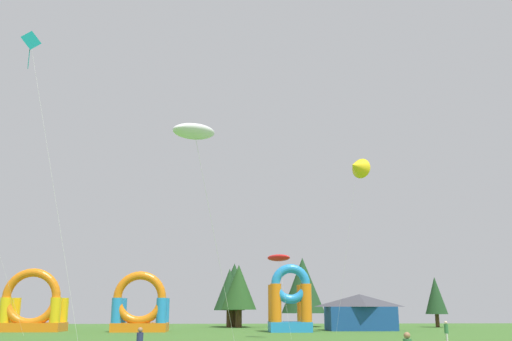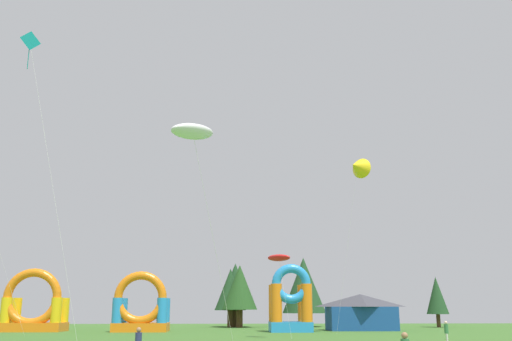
{
  "view_description": "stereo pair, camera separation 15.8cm",
  "coord_description": "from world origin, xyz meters",
  "px_view_note": "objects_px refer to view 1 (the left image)",
  "views": [
    {
      "loc": [
        -2.33,
        -33.09,
        2.52
      ],
      "look_at": [
        0.0,
        10.68,
        13.18
      ],
      "focal_mm": 39.59,
      "sensor_mm": 36.0,
      "label": 1
    },
    {
      "loc": [
        -2.17,
        -33.09,
        2.52
      ],
      "look_at": [
        0.0,
        10.68,
        13.18
      ],
      "focal_mm": 39.59,
      "sensor_mm": 36.0,
      "label": 2
    }
  ],
  "objects_px": {
    "kite_teal_diamond": "(31,46)",
    "inflatable_yellow_castle": "(140,311)",
    "inflatable_orange_dome": "(290,306)",
    "festival_tent": "(360,312)",
    "inflatable_blue_arch": "(33,310)",
    "kite_red_parafoil": "(279,258)",
    "person_near_camera": "(446,331)",
    "kite_white_parafoil": "(194,132)",
    "kite_yellow_delta": "(357,167)"
  },
  "relations": [
    {
      "from": "kite_red_parafoil",
      "to": "person_near_camera",
      "type": "distance_m",
      "value": 15.19
    },
    {
      "from": "kite_yellow_delta",
      "to": "inflatable_blue_arch",
      "type": "height_order",
      "value": "kite_yellow_delta"
    },
    {
      "from": "kite_teal_diamond",
      "to": "person_near_camera",
      "type": "bearing_deg",
      "value": 19.72
    },
    {
      "from": "inflatable_yellow_castle",
      "to": "festival_tent",
      "type": "bearing_deg",
      "value": 6.4
    },
    {
      "from": "inflatable_yellow_castle",
      "to": "festival_tent",
      "type": "distance_m",
      "value": 24.52
    },
    {
      "from": "inflatable_orange_dome",
      "to": "kite_white_parafoil",
      "type": "bearing_deg",
      "value": -102.48
    },
    {
      "from": "kite_teal_diamond",
      "to": "inflatable_blue_arch",
      "type": "distance_m",
      "value": 37.63
    },
    {
      "from": "kite_white_parafoil",
      "to": "festival_tent",
      "type": "xyz_separation_m",
      "value": [
        16.76,
        41.43,
        -8.04
      ]
    },
    {
      "from": "kite_teal_diamond",
      "to": "festival_tent",
      "type": "height_order",
      "value": "kite_teal_diamond"
    },
    {
      "from": "festival_tent",
      "to": "kite_teal_diamond",
      "type": "bearing_deg",
      "value": -126.99
    },
    {
      "from": "kite_red_parafoil",
      "to": "kite_teal_diamond",
      "type": "bearing_deg",
      "value": -130.18
    },
    {
      "from": "kite_red_parafoil",
      "to": "inflatable_orange_dome",
      "type": "xyz_separation_m",
      "value": [
        2.35,
        12.79,
        -3.95
      ]
    },
    {
      "from": "person_near_camera",
      "to": "inflatable_yellow_castle",
      "type": "relative_size",
      "value": 0.26
    },
    {
      "from": "kite_yellow_delta",
      "to": "person_near_camera",
      "type": "relative_size",
      "value": 10.88
    },
    {
      "from": "kite_white_parafoil",
      "to": "festival_tent",
      "type": "bearing_deg",
      "value": 67.98
    },
    {
      "from": "kite_red_parafoil",
      "to": "kite_yellow_delta",
      "type": "xyz_separation_m",
      "value": [
        8.72,
        6.5,
        9.83
      ]
    },
    {
      "from": "kite_white_parafoil",
      "to": "inflatable_yellow_castle",
      "type": "xyz_separation_m",
      "value": [
        -7.61,
        38.7,
        -7.85
      ]
    },
    {
      "from": "inflatable_yellow_castle",
      "to": "festival_tent",
      "type": "xyz_separation_m",
      "value": [
        24.36,
        2.73,
        -0.19
      ]
    },
    {
      "from": "inflatable_yellow_castle",
      "to": "inflatable_blue_arch",
      "type": "relative_size",
      "value": 0.95
    },
    {
      "from": "kite_white_parafoil",
      "to": "inflatable_blue_arch",
      "type": "distance_m",
      "value": 44.66
    },
    {
      "from": "kite_white_parafoil",
      "to": "kite_yellow_delta",
      "type": "bearing_deg",
      "value": 64.91
    },
    {
      "from": "inflatable_orange_dome",
      "to": "inflatable_yellow_castle",
      "type": "distance_m",
      "value": 15.98
    },
    {
      "from": "kite_teal_diamond",
      "to": "person_near_camera",
      "type": "distance_m",
      "value": 32.3
    },
    {
      "from": "festival_tent",
      "to": "person_near_camera",
      "type": "bearing_deg",
      "value": -90.21
    },
    {
      "from": "inflatable_blue_arch",
      "to": "festival_tent",
      "type": "bearing_deg",
      "value": 2.94
    },
    {
      "from": "kite_red_parafoil",
      "to": "inflatable_orange_dome",
      "type": "height_order",
      "value": "kite_red_parafoil"
    },
    {
      "from": "kite_yellow_delta",
      "to": "inflatable_yellow_castle",
      "type": "bearing_deg",
      "value": 161.81
    },
    {
      "from": "person_near_camera",
      "to": "kite_white_parafoil",
      "type": "bearing_deg",
      "value": 143.6
    },
    {
      "from": "kite_red_parafoil",
      "to": "kite_teal_diamond",
      "type": "distance_m",
      "value": 26.47
    },
    {
      "from": "inflatable_blue_arch",
      "to": "festival_tent",
      "type": "height_order",
      "value": "inflatable_blue_arch"
    },
    {
      "from": "kite_teal_diamond",
      "to": "inflatable_yellow_castle",
      "type": "height_order",
      "value": "kite_teal_diamond"
    },
    {
      "from": "inflatable_orange_dome",
      "to": "festival_tent",
      "type": "xyz_separation_m",
      "value": [
        8.42,
        3.77,
        -0.71
      ]
    },
    {
      "from": "festival_tent",
      "to": "kite_white_parafoil",
      "type": "bearing_deg",
      "value": -112.02
    },
    {
      "from": "kite_red_parafoil",
      "to": "festival_tent",
      "type": "xyz_separation_m",
      "value": [
        10.78,
        16.56,
        -4.67
      ]
    },
    {
      "from": "kite_teal_diamond",
      "to": "person_near_camera",
      "type": "relative_size",
      "value": 10.91
    },
    {
      "from": "kite_teal_diamond",
      "to": "inflatable_orange_dome",
      "type": "bearing_deg",
      "value": 60.07
    },
    {
      "from": "kite_white_parafoil",
      "to": "kite_red_parafoil",
      "type": "distance_m",
      "value": 25.8
    },
    {
      "from": "kite_yellow_delta",
      "to": "person_near_camera",
      "type": "height_order",
      "value": "kite_yellow_delta"
    },
    {
      "from": "kite_white_parafoil",
      "to": "kite_red_parafoil",
      "type": "height_order",
      "value": "kite_white_parafoil"
    },
    {
      "from": "kite_white_parafoil",
      "to": "inflatable_orange_dome",
      "type": "height_order",
      "value": "kite_white_parafoil"
    },
    {
      "from": "inflatable_blue_arch",
      "to": "kite_teal_diamond",
      "type": "bearing_deg",
      "value": -74.26
    },
    {
      "from": "inflatable_yellow_castle",
      "to": "kite_teal_diamond",
      "type": "bearing_deg",
      "value": -93.79
    },
    {
      "from": "person_near_camera",
      "to": "inflatable_blue_arch",
      "type": "xyz_separation_m",
      "value": [
        -35.83,
        23.88,
        1.31
      ]
    },
    {
      "from": "person_near_camera",
      "to": "inflatable_blue_arch",
      "type": "height_order",
      "value": "inflatable_blue_arch"
    },
    {
      "from": "kite_white_parafoil",
      "to": "festival_tent",
      "type": "distance_m",
      "value": 45.41
    },
    {
      "from": "kite_teal_diamond",
      "to": "inflatable_blue_arch",
      "type": "xyz_separation_m",
      "value": [
        -9.4,
        33.35,
        -14.67
      ]
    },
    {
      "from": "kite_red_parafoil",
      "to": "inflatable_yellow_castle",
      "type": "distance_m",
      "value": 19.89
    },
    {
      "from": "festival_tent",
      "to": "inflatable_yellow_castle",
      "type": "bearing_deg",
      "value": -173.6
    },
    {
      "from": "inflatable_orange_dome",
      "to": "inflatable_blue_arch",
      "type": "bearing_deg",
      "value": 175.99
    },
    {
      "from": "person_near_camera",
      "to": "inflatable_blue_arch",
      "type": "distance_m",
      "value": 43.08
    }
  ]
}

